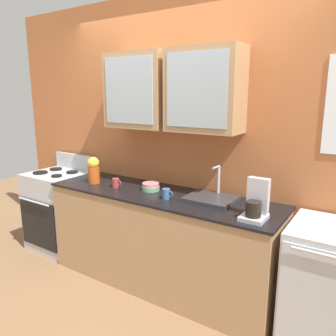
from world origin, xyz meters
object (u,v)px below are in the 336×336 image
(cup_near_sink, at_px, (166,194))
(coffee_maker, at_px, (256,204))
(vase, at_px, (94,170))
(dishwasher, at_px, (331,289))
(bowl_stack, at_px, (151,187))
(stove_range, at_px, (59,210))
(sink_faucet, at_px, (211,198))
(cup_near_bowls, at_px, (116,183))

(cup_near_sink, height_order, coffee_maker, coffee_maker)
(vase, relative_size, dishwasher, 0.30)
(cup_near_sink, bearing_deg, bowl_stack, 152.45)
(coffee_maker, bearing_deg, vase, 178.16)
(cup_near_sink, distance_m, coffee_maker, 0.78)
(coffee_maker, bearing_deg, cup_near_sink, 178.71)
(cup_near_sink, relative_size, coffee_maker, 0.35)
(bowl_stack, height_order, coffee_maker, coffee_maker)
(cup_near_sink, bearing_deg, stove_range, 176.26)
(cup_near_sink, distance_m, dishwasher, 1.40)
(bowl_stack, distance_m, coffee_maker, 1.06)
(bowl_stack, relative_size, coffee_maker, 0.57)
(vase, xyz_separation_m, dishwasher, (2.20, 0.06, -0.58))
(bowl_stack, bearing_deg, vase, -170.64)
(sink_faucet, relative_size, cup_near_bowls, 3.91)
(bowl_stack, relative_size, cup_near_sink, 1.64)
(dishwasher, height_order, coffee_maker, coffee_maker)
(vase, bearing_deg, bowl_stack, 9.36)
(cup_near_sink, xyz_separation_m, cup_near_bowls, (-0.60, 0.03, -0.00))
(stove_range, relative_size, coffee_maker, 3.69)
(sink_faucet, height_order, vase, sink_faucet)
(cup_near_bowls, bearing_deg, vase, 179.69)
(sink_faucet, distance_m, cup_near_bowls, 0.94)
(stove_range, bearing_deg, sink_faucet, 2.54)
(sink_faucet, relative_size, vase, 1.52)
(bowl_stack, relative_size, dishwasher, 0.19)
(vase, xyz_separation_m, cup_near_bowls, (0.29, -0.00, -0.09))
(coffee_maker, bearing_deg, stove_range, 177.08)
(sink_faucet, xyz_separation_m, dishwasher, (0.97, -0.09, -0.47))
(stove_range, distance_m, vase, 0.88)
(sink_faucet, bearing_deg, cup_near_sink, -150.53)
(stove_range, bearing_deg, bowl_stack, 1.66)
(cup_near_bowls, height_order, dishwasher, cup_near_bowls)
(vase, height_order, cup_near_bowls, vase)
(cup_near_bowls, bearing_deg, bowl_stack, 17.43)
(vase, bearing_deg, stove_range, 174.39)
(vase, bearing_deg, cup_near_bowls, -0.31)
(bowl_stack, xyz_separation_m, cup_near_bowls, (-0.33, -0.10, 0.01))
(bowl_stack, xyz_separation_m, coffee_maker, (1.04, -0.16, 0.07))
(stove_range, height_order, cup_near_bowls, stove_range)
(coffee_maker, bearing_deg, sink_faucet, 155.56)
(bowl_stack, bearing_deg, cup_near_sink, -27.55)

